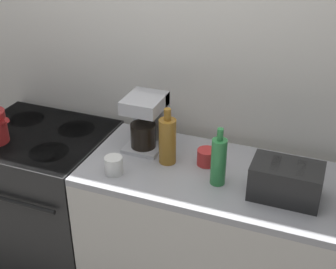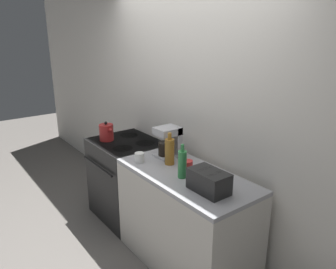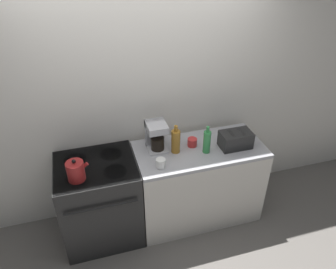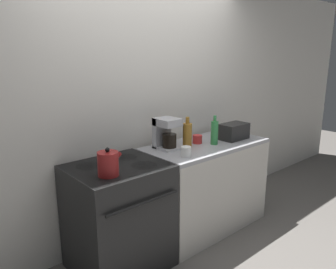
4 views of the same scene
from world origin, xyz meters
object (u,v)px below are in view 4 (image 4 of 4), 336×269
bottle_amber (187,135)px  bottle_green (214,132)px  cup_white (186,152)px  kettle (108,164)px  cup_red (197,139)px  toaster (234,131)px  coffee_maker (166,132)px  stove (119,216)px

bottle_amber → bottle_green: bearing=-17.2°
bottle_amber → cup_white: size_ratio=3.30×
kettle → bottle_amber: bearing=8.8°
cup_white → cup_red: 0.47m
toaster → cup_white: size_ratio=3.46×
bottle_green → cup_white: 0.51m
bottle_green → cup_red: size_ratio=3.03×
kettle → bottle_green: size_ratio=0.74×
bottle_amber → bottle_green: size_ratio=1.03×
bottle_green → cup_red: 0.19m
coffee_maker → cup_white: (-0.04, -0.32, -0.11)m
bottle_amber → cup_red: bottle_amber is taller
stove → kettle: kettle is taller
bottle_amber → bottle_green: 0.30m
coffee_maker → stove: bearing=-169.1°
cup_red → coffee_maker: bearing=168.5°
stove → bottle_green: bottle_green is taller
kettle → stove: bearing=42.1°
stove → coffee_maker: 0.88m
bottle_amber → cup_red: 0.21m
toaster → coffee_maker: coffee_maker is taller
toaster → cup_white: 0.81m
stove → kettle: 0.58m
toaster → coffee_maker: (-0.77, 0.21, 0.07)m
toaster → coffee_maker: size_ratio=1.07×
cup_white → bottle_green: bearing=12.1°
coffee_maker → bottle_green: (0.45, -0.21, -0.03)m
coffee_maker → bottle_green: 0.50m
bottle_amber → bottle_green: (0.29, -0.09, -0.00)m
cup_white → kettle: bearing=176.5°
kettle → toaster: size_ratio=0.69×
stove → cup_white: size_ratio=10.09×
bottle_green → bottle_amber: bearing=162.8°
stove → bottle_green: size_ratio=3.14×
kettle → coffee_maker: coffee_maker is taller
kettle → bottle_amber: size_ratio=0.72×
stove → cup_red: bearing=2.8°
coffee_maker → cup_white: coffee_maker is taller
cup_white → cup_red: size_ratio=0.94×
toaster → bottle_green: bottle_green is taller
cup_red → bottle_green: bearing=-54.8°
kettle → coffee_maker: size_ratio=0.74×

